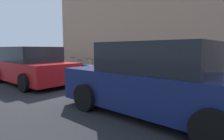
% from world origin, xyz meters
% --- Properties ---
extents(ground_plane, '(40.00, 40.00, 0.00)m').
position_xyz_m(ground_plane, '(0.00, 0.00, 0.00)').
color(ground_plane, black).
extents(sidewalk_curb, '(18.00, 5.00, 0.14)m').
position_xyz_m(sidewalk_curb, '(0.00, -2.50, 0.07)').
color(sidewalk_curb, '#9E9B93').
rests_on(sidewalk_curb, ground_plane).
extents(building_facade_sidewalk_side, '(24.00, 3.00, 9.42)m').
position_xyz_m(building_facade_sidewalk_side, '(0.00, -8.10, 4.71)').
color(building_facade_sidewalk_side, '#9E7A60').
rests_on(building_facade_sidewalk_side, ground_plane).
extents(suitcase_maroon_0, '(0.44, 0.22, 0.81)m').
position_xyz_m(suitcase_maroon_0, '(-3.17, -0.64, 0.42)').
color(suitcase_maroon_0, maroon).
rests_on(suitcase_maroon_0, sidewalk_curb).
extents(suitcase_silver_1, '(0.42, 0.21, 1.01)m').
position_xyz_m(suitcase_silver_1, '(-2.65, -0.69, 0.52)').
color(suitcase_silver_1, '#9EA0A8').
rests_on(suitcase_silver_1, sidewalk_curb).
extents(suitcase_teal_2, '(0.47, 0.21, 0.56)m').
position_xyz_m(suitcase_teal_2, '(-2.11, -0.62, 0.39)').
color(suitcase_teal_2, '#0F606B').
rests_on(suitcase_teal_2, sidewalk_curb).
extents(suitcase_navy_3, '(0.35, 0.21, 0.62)m').
position_xyz_m(suitcase_navy_3, '(-1.61, -0.59, 0.42)').
color(suitcase_navy_3, navy).
rests_on(suitcase_navy_3, sidewalk_curb).
extents(suitcase_black_4, '(0.50, 0.25, 0.95)m').
position_xyz_m(suitcase_black_4, '(-1.09, -0.65, 0.49)').
color(suitcase_black_4, black).
rests_on(suitcase_black_4, sidewalk_curb).
extents(suitcase_olive_5, '(0.51, 0.22, 0.68)m').
position_xyz_m(suitcase_olive_5, '(-0.51, -0.59, 0.45)').
color(suitcase_olive_5, '#59601E').
rests_on(suitcase_olive_5, sidewalk_curb).
extents(suitcase_red_6, '(0.44, 0.26, 0.64)m').
position_xyz_m(suitcase_red_6, '(0.05, -0.62, 0.43)').
color(suitcase_red_6, red).
rests_on(suitcase_red_6, sidewalk_curb).
extents(suitcase_maroon_7, '(0.46, 0.19, 0.84)m').
position_xyz_m(suitcase_maroon_7, '(0.59, -0.66, 0.44)').
color(suitcase_maroon_7, maroon).
rests_on(suitcase_maroon_7, sidewalk_curb).
extents(suitcase_silver_8, '(0.44, 0.23, 0.88)m').
position_xyz_m(suitcase_silver_8, '(1.13, -0.57, 0.43)').
color(suitcase_silver_8, '#9EA0A8').
rests_on(suitcase_silver_8, sidewalk_curb).
extents(suitcase_teal_9, '(0.35, 0.22, 0.89)m').
position_xyz_m(suitcase_teal_9, '(1.62, -0.69, 0.43)').
color(suitcase_teal_9, '#0F606B').
rests_on(suitcase_teal_9, sidewalk_curb).
extents(suitcase_navy_10, '(0.44, 0.23, 0.81)m').
position_xyz_m(suitcase_navy_10, '(2.11, -0.59, 0.43)').
color(suitcase_navy_10, navy).
rests_on(suitcase_navy_10, sidewalk_curb).
extents(suitcase_black_11, '(0.46, 0.30, 0.92)m').
position_xyz_m(suitcase_black_11, '(2.64, -0.61, 0.44)').
color(suitcase_black_11, black).
rests_on(suitcase_black_11, sidewalk_curb).
extents(fire_hydrant, '(0.39, 0.21, 0.77)m').
position_xyz_m(fire_hydrant, '(3.51, -0.65, 0.54)').
color(fire_hydrant, '#D89E0C').
rests_on(fire_hydrant, sidewalk_curb).
extents(bollard_post, '(0.16, 0.16, 0.76)m').
position_xyz_m(bollard_post, '(4.11, -0.50, 0.52)').
color(bollard_post, brown).
rests_on(bollard_post, sidewalk_curb).
extents(parked_car_navy_0, '(4.45, 2.10, 1.61)m').
position_xyz_m(parked_car_navy_0, '(-3.11, 1.53, 0.76)').
color(parked_car_navy_0, '#141E4C').
rests_on(parked_car_navy_0, ground_plane).
extents(parked_car_red_1, '(4.25, 2.10, 1.55)m').
position_xyz_m(parked_car_red_1, '(2.63, 1.53, 0.73)').
color(parked_car_red_1, '#AD1619').
rests_on(parked_car_red_1, ground_plane).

